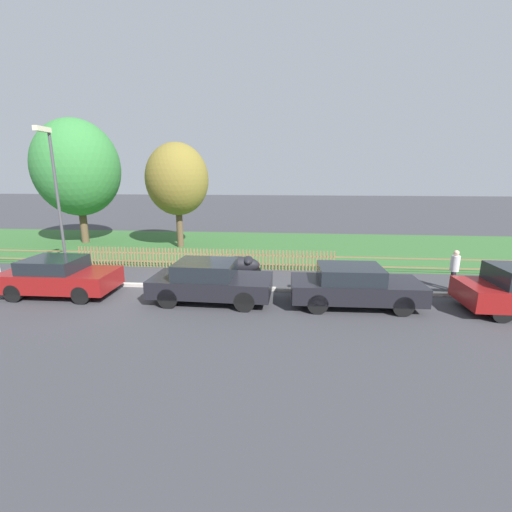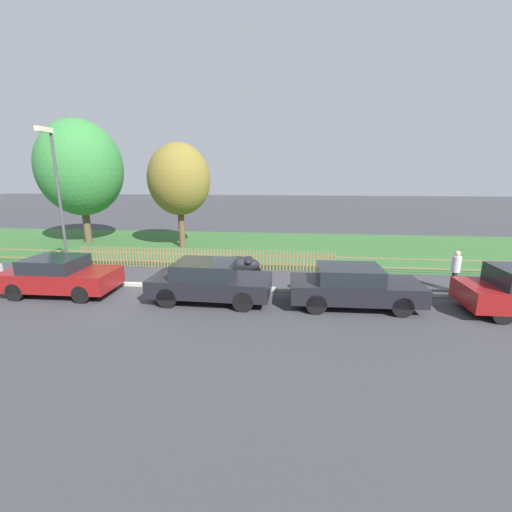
{
  "view_description": "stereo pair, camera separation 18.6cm",
  "coord_description": "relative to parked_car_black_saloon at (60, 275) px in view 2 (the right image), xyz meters",
  "views": [
    {
      "loc": [
        3.87,
        -12.12,
        4.27
      ],
      "look_at": [
        2.66,
        1.03,
        1.1
      ],
      "focal_mm": 24.0,
      "sensor_mm": 36.0,
      "label": 1
    },
    {
      "loc": [
        4.05,
        -12.11,
        4.27
      ],
      "look_at": [
        2.66,
        1.03,
        1.1
      ],
      "focal_mm": 24.0,
      "sensor_mm": 36.0,
      "label": 2
    }
  ],
  "objects": [
    {
      "name": "kerb_stone",
      "position": [
        4.24,
        1.17,
        -0.64
      ],
      "size": [
        42.5,
        0.2,
        0.12
      ],
      "primitive_type": "cube",
      "color": "#B2ADA3",
      "rests_on": "ground"
    },
    {
      "name": "park_fence",
      "position": [
        4.24,
        4.02,
        -0.24
      ],
      "size": [
        42.5,
        0.05,
        0.93
      ],
      "color": "olive",
      "rests_on": "ground"
    },
    {
      "name": "parked_car_black_saloon",
      "position": [
        0.0,
        0.0,
        0.0
      ],
      "size": [
        3.9,
        1.81,
        1.37
      ],
      "rotation": [
        0.0,
        0.0,
        0.01
      ],
      "color": "maroon",
      "rests_on": "ground"
    },
    {
      "name": "tree_nearest_kerb",
      "position": [
        -4.72,
        9.37,
        3.92
      ],
      "size": [
        5.03,
        5.03,
        7.52
      ],
      "color": "brown",
      "rests_on": "ground"
    },
    {
      "name": "parked_car_red_compact",
      "position": [
        10.34,
        -0.11,
        -0.0
      ],
      "size": [
        4.23,
        1.8,
        1.36
      ],
      "rotation": [
        0.0,
        0.0,
        0.02
      ],
      "color": "black",
      "rests_on": "ground"
    },
    {
      "name": "parked_car_navy_estate",
      "position": [
        5.52,
        -0.09,
        0.01
      ],
      "size": [
        4.11,
        1.93,
        1.39
      ],
      "rotation": [
        0.0,
        0.0,
        -0.03
      ],
      "color": "black",
      "rests_on": "ground"
    },
    {
      "name": "street_lamp",
      "position": [
        -0.89,
        1.65,
        3.02
      ],
      "size": [
        0.2,
        0.79,
        5.96
      ],
      "color": "#47474C",
      "rests_on": "ground"
    },
    {
      "name": "ground_plane",
      "position": [
        4.24,
        1.07,
        -0.7
      ],
      "size": [
        120.0,
        120.0,
        0.0
      ],
      "primitive_type": "plane",
      "color": "#38383D"
    },
    {
      "name": "covered_motorcycle",
      "position": [
        6.14,
        2.61,
        -0.12
      ],
      "size": [
        1.96,
        0.89,
        0.94
      ],
      "rotation": [
        0.0,
        0.0,
        0.07
      ],
      "color": "black",
      "rests_on": "ground"
    },
    {
      "name": "pedestrian_near_fence",
      "position": [
        14.35,
        1.83,
        0.17
      ],
      "size": [
        0.43,
        0.43,
        1.54
      ],
      "rotation": [
        0.0,
        0.0,
        4.11
      ],
      "color": "black",
      "rests_on": "ground"
    },
    {
      "name": "grass_strip",
      "position": [
        4.24,
        9.05,
        -0.7
      ],
      "size": [
        42.5,
        10.08,
        0.01
      ],
      "primitive_type": "cube",
      "color": "#33602D",
      "rests_on": "ground"
    },
    {
      "name": "tree_behind_motorcycle",
      "position": [
        1.74,
        8.62,
        3.26
      ],
      "size": [
        3.59,
        3.59,
        6.04
      ],
      "color": "brown",
      "rests_on": "ground"
    }
  ]
}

